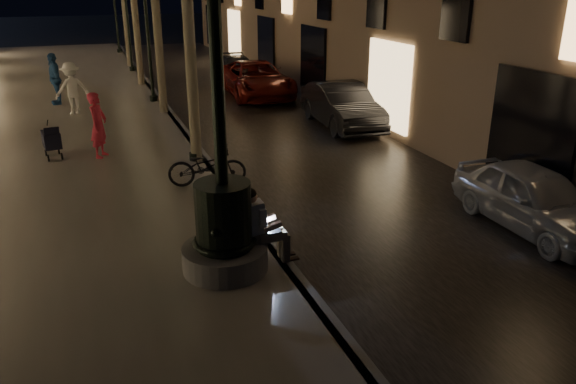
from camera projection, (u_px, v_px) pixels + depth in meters
name	position (u px, v px, depth m)	size (l,w,h in m)	color
ground	(166.00, 111.00, 21.02)	(120.00, 120.00, 0.00)	black
cobble_lane	(243.00, 105.00, 21.99)	(6.00, 45.00, 0.02)	black
promenade	(51.00, 117.00, 19.69)	(8.00, 45.00, 0.20)	slate
curb_strip	(166.00, 108.00, 20.98)	(0.25, 45.00, 0.20)	#59595B
fountain_lamppost	(223.00, 212.00, 8.88)	(1.40, 1.40, 5.21)	#59595B
seated_man_laptop	(260.00, 224.00, 9.18)	(0.99, 0.33, 1.36)	gray
lamp_curb_a	(188.00, 41.00, 13.63)	(0.36, 0.36, 4.81)	black
lamp_curb_b	(147.00, 19.00, 20.64)	(0.36, 0.36, 4.81)	black
lamp_curb_c	(126.00, 9.00, 27.65)	(0.36, 0.36, 4.81)	black
lamp_curb_d	(114.00, 2.00, 34.66)	(0.36, 0.36, 4.81)	black
stroller	(52.00, 140.00, 14.71)	(0.51, 0.99, 1.00)	black
car_front	(534.00, 199.00, 10.98)	(1.49, 3.71, 1.26)	#A7AAAE
car_second	(342.00, 106.00, 18.55)	(1.52, 4.35, 1.43)	black
car_third	(256.00, 79.00, 23.31)	(2.38, 5.15, 1.43)	maroon
car_rear	(237.00, 70.00, 26.41)	(1.70, 4.19, 1.22)	#303035
pedestrian_red	(98.00, 125.00, 14.69)	(0.63, 0.41, 1.72)	#C9283F
pedestrian_white	(72.00, 88.00, 19.39)	(1.15, 0.66, 1.78)	white
pedestrian_blue	(55.00, 79.00, 20.91)	(1.11, 0.46, 1.89)	navy
bicycle	(207.00, 166.00, 12.77)	(0.62, 1.77, 0.93)	black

